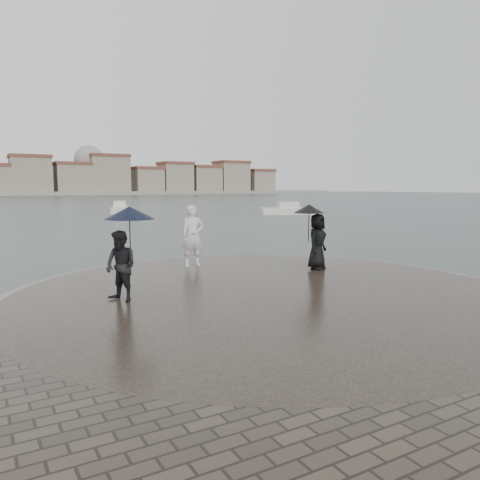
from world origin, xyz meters
TOP-DOWN VIEW (x-y plane):
  - ground at (0.00, 0.00)m, footprint 400.00×400.00m
  - kerb_ring at (0.00, 3.50)m, footprint 12.50×12.50m
  - quay_tip at (0.00, 3.50)m, footprint 11.90×11.90m
  - statue at (-0.10, 7.56)m, footprint 0.77×0.58m
  - visitor_left at (-3.20, 4.28)m, footprint 1.23×1.12m
  - visitor_right at (2.85, 5.26)m, footprint 1.20×0.99m
  - boats at (5.90, 36.73)m, footprint 39.51×16.52m

SIDE VIEW (x-z plane):
  - ground at x=0.00m, z-range 0.00..0.00m
  - kerb_ring at x=0.00m, z-range 0.00..0.32m
  - quay_tip at x=0.00m, z-range 0.00..0.36m
  - boats at x=5.90m, z-range -0.37..1.13m
  - statue at x=-0.10m, z-range 0.36..2.26m
  - visitor_right at x=2.85m, z-range 0.46..2.41m
  - visitor_left at x=-3.20m, z-range 0.49..2.53m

